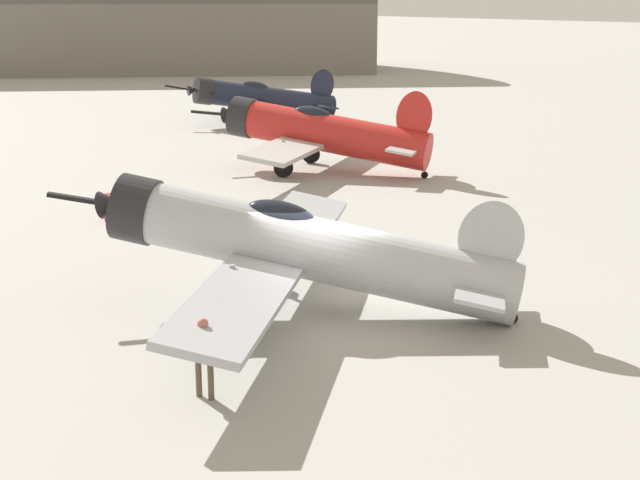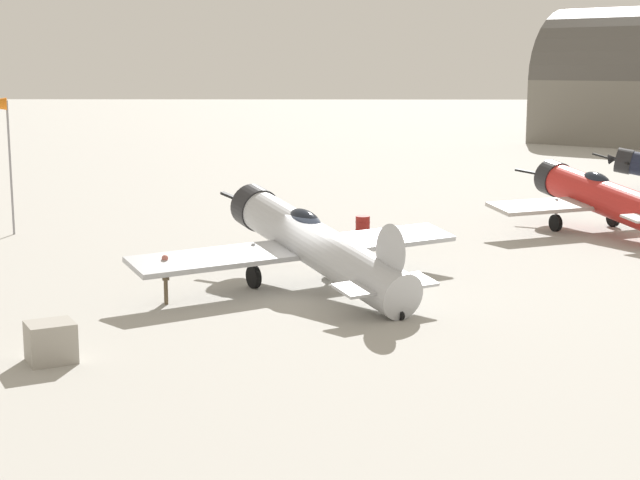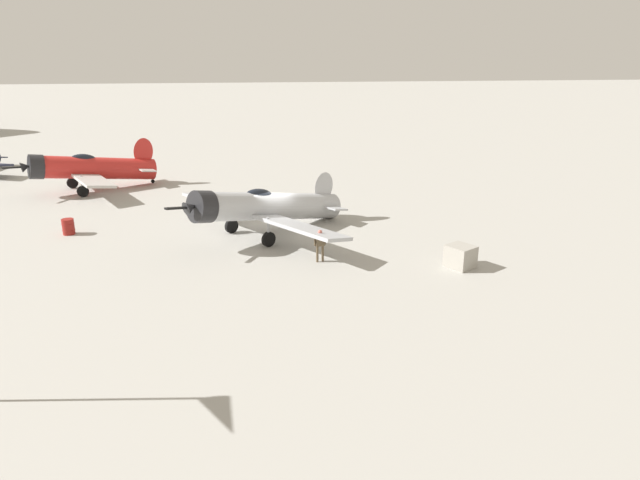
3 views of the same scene
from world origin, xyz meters
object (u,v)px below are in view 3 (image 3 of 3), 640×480
at_px(airplane_foreground, 266,207).
at_px(equipment_crate, 460,256).
at_px(ground_crew_mechanic, 320,242).
at_px(fuel_drum, 68,227).
at_px(airplane_mid_apron, 90,168).

height_order(airplane_foreground, equipment_crate, airplane_foreground).
bearing_deg(ground_crew_mechanic, fuel_drum, -130.93).
bearing_deg(airplane_mid_apron, ground_crew_mechanic, 103.54).
xyz_separation_m(airplane_foreground, airplane_mid_apron, (-13.07, -11.88, 0.06)).
relative_size(airplane_mid_apron, fuel_drum, 11.84).
distance_m(equipment_crate, fuel_drum, 21.30).
xyz_separation_m(airplane_foreground, equipment_crate, (6.58, 8.58, -1.08)).
bearing_deg(equipment_crate, airplane_mid_apron, -133.83).
relative_size(equipment_crate, fuel_drum, 1.77).
bearing_deg(airplane_mid_apron, airplane_foreground, 107.41).
bearing_deg(airplane_foreground, ground_crew_mechanic, 81.09).
relative_size(airplane_foreground, airplane_mid_apron, 1.09).
xyz_separation_m(airplane_mid_apron, fuel_drum, (11.05, 0.98, -1.23)).
bearing_deg(airplane_foreground, fuel_drum, -44.54).
distance_m(airplane_mid_apron, fuel_drum, 11.16).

